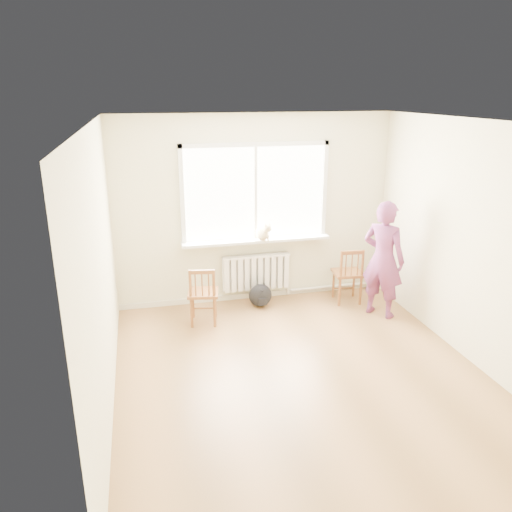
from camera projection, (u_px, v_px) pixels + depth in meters
floor at (302, 375)px, 5.49m from camera, size 4.50×4.50×0.00m
ceiling at (310, 122)px, 4.64m from camera, size 4.50×4.50×0.00m
back_wall at (255, 210)px, 7.14m from camera, size 4.00×0.01×2.70m
window at (255, 189)px, 7.02m from camera, size 2.12×0.05×1.42m
windowsill at (257, 240)px, 7.17m from camera, size 2.15×0.22×0.04m
radiator at (256, 272)px, 7.35m from camera, size 1.00×0.12×0.55m
heating_pipe at (334, 286)px, 7.76m from camera, size 1.40×0.04×0.04m
baseboard at (255, 295)px, 7.54m from camera, size 4.00×0.03×0.08m
chair_left at (203, 295)px, 6.59m from camera, size 0.46×0.44×0.80m
chair_right at (349, 275)px, 7.26m from camera, size 0.45×0.43×0.84m
person at (383, 259)px, 6.74m from camera, size 0.67×0.70×1.62m
cat at (263, 233)px, 7.07m from camera, size 0.26×0.41×0.28m
backpack at (260, 295)px, 7.20m from camera, size 0.36×0.28×0.34m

